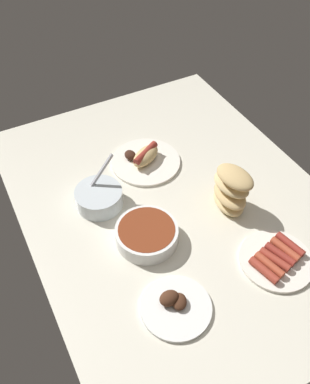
{
  "coord_description": "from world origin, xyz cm",
  "views": [
    {
      "loc": [
        -71.27,
        44.61,
        94.91
      ],
      "look_at": [
        4.28,
        4.84,
        3.0
      ],
      "focal_mm": 38.31,
      "sensor_mm": 36.0,
      "label": 1
    }
  ],
  "objects": [
    {
      "name": "bowl_coleslaw",
      "position": [
        10.27,
        20.91,
        3.14
      ],
      "size": [
        14.4,
        14.4,
        15.27
      ],
      "color": "silver",
      "rests_on": "ground_plane"
    },
    {
      "name": "bowl_chili",
      "position": [
        -8.59,
        14.26,
        2.72
      ],
      "size": [
        17.78,
        17.78,
        4.96
      ],
      "color": "white",
      "rests_on": "ground_plane"
    },
    {
      "name": "bread_stack",
      "position": [
        -8.77,
        -13.64,
        7.2
      ],
      "size": [
        14.27,
        10.12,
        14.4
      ],
      "color": "#E5C689",
      "rests_on": "ground_plane"
    },
    {
      "name": "plate_grilled_meat",
      "position": [
        -30.57,
        17.48,
        0.96
      ],
      "size": [
        18.04,
        18.04,
        4.16
      ],
      "color": "white",
      "rests_on": "ground_plane"
    },
    {
      "name": "plate_hotdog_assembled",
      "position": [
        20.37,
        0.34,
        1.72
      ],
      "size": [
        23.29,
        23.29,
        5.61
      ],
      "color": "white",
      "rests_on": "ground_plane"
    },
    {
      "name": "ground_plane",
      "position": [
        0.0,
        0.0,
        -1.5
      ],
      "size": [
        120.0,
        90.0,
        3.0
      ],
      "primitive_type": "cube",
      "color": "silver"
    },
    {
      "name": "plate_sausages",
      "position": [
        -31.55,
        -13.66,
        1.12
      ],
      "size": [
        20.15,
        20.15,
        3.19
      ],
      "color": "white",
      "rests_on": "ground_plane"
    }
  ]
}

